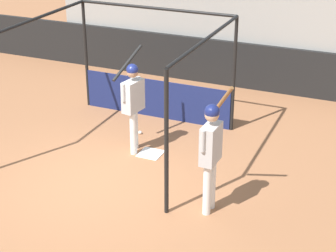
% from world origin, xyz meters
% --- Properties ---
extents(ground_plane, '(60.00, 60.00, 0.00)m').
position_xyz_m(ground_plane, '(0.00, 0.00, 0.00)').
color(ground_plane, '#9E6642').
extents(outfield_wall, '(24.00, 0.12, 1.15)m').
position_xyz_m(outfield_wall, '(0.00, 5.64, 0.58)').
color(outfield_wall, black).
rests_on(outfield_wall, ground).
extents(bleacher_section, '(8.15, 2.40, 2.43)m').
position_xyz_m(bleacher_section, '(0.00, 6.90, 1.21)').
color(bleacher_section, '#9E9E99').
rests_on(bleacher_section, ground).
extents(batting_cage, '(3.56, 3.51, 2.46)m').
position_xyz_m(batting_cage, '(-0.14, 2.36, 1.11)').
color(batting_cage, black).
rests_on(batting_cage, ground).
extents(home_plate, '(0.44, 0.44, 0.02)m').
position_xyz_m(home_plate, '(0.51, 1.40, 0.01)').
color(home_plate, white).
rests_on(home_plate, ground).
extents(player_batter, '(0.57, 0.98, 1.96)m').
position_xyz_m(player_batter, '(0.15, 1.41, 1.09)').
color(player_batter, white).
rests_on(player_batter, ground).
extents(player_waiting, '(0.49, 0.76, 2.09)m').
position_xyz_m(player_waiting, '(2.20, -0.01, 1.13)').
color(player_waiting, white).
rests_on(player_waiting, ground).
extents(baseball, '(0.07, 0.07, 0.07)m').
position_xyz_m(baseball, '(-0.08, 2.12, 0.04)').
color(baseball, white).
rests_on(baseball, ground).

